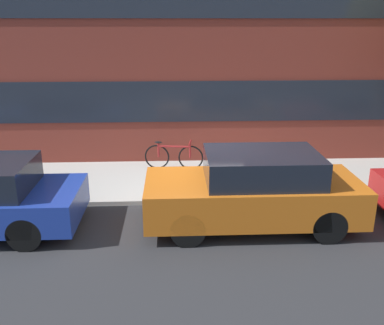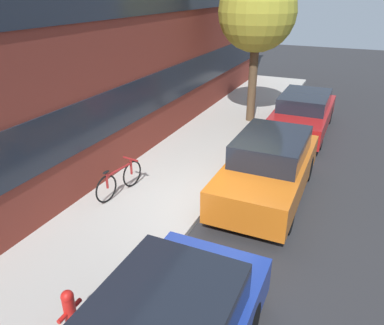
% 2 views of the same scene
% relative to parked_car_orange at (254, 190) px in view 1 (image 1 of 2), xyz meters
% --- Properties ---
extents(ground_plane, '(56.00, 56.00, 0.00)m').
position_rel_parked_car_orange_xyz_m(ground_plane, '(-1.10, 1.05, -0.74)').
color(ground_plane, '#2B2B2D').
extents(sidewalk_strip, '(28.00, 2.83, 0.10)m').
position_rel_parked_car_orange_xyz_m(sidewalk_strip, '(-1.10, 2.46, -0.69)').
color(sidewalk_strip, '#B2AFA8').
rests_on(sidewalk_strip, ground_plane).
extents(rowhouse_facade, '(28.00, 1.02, 8.14)m').
position_rel_parked_car_orange_xyz_m(rowhouse_facade, '(-1.10, 4.32, 3.33)').
color(rowhouse_facade, maroon).
rests_on(rowhouse_facade, ground_plane).
extents(parked_car_orange, '(4.13, 1.72, 1.50)m').
position_rel_parked_car_orange_xyz_m(parked_car_orange, '(0.00, 0.00, 0.00)').
color(parked_car_orange, '#D16619').
rests_on(parked_car_orange, ground_plane).
extents(fire_hydrant, '(0.45, 0.25, 0.73)m').
position_rel_parked_car_orange_xyz_m(fire_hydrant, '(-5.16, 1.53, -0.27)').
color(fire_hydrant, red).
rests_on(fire_hydrant, sidewalk_strip).
extents(bicycle, '(1.56, 0.44, 0.76)m').
position_rel_parked_car_orange_xyz_m(bicycle, '(-1.54, 3.16, -0.26)').
color(bicycle, black).
rests_on(bicycle, sidewalk_strip).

